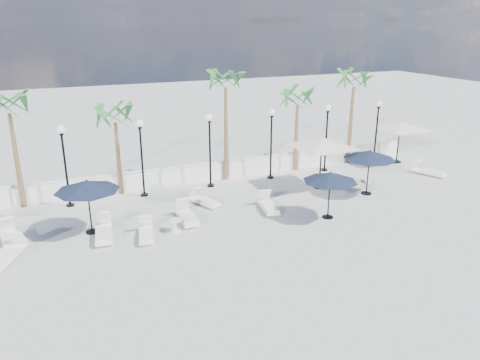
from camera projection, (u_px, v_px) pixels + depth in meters
name	position (u px, v px, depth m)	size (l,w,h in m)	color
ground	(265.00, 236.00, 18.90)	(100.00, 100.00, 0.00)	#A3A39E
balustrade	(204.00, 172.00, 25.28)	(26.00, 0.30, 1.01)	silver
lamppost_1	(64.00, 155.00, 21.16)	(0.36, 0.36, 3.84)	black
lamppost_2	(141.00, 147.00, 22.46)	(0.36, 0.36, 3.84)	black
lamppost_3	(210.00, 140.00, 23.75)	(0.36, 0.36, 3.84)	black
lamppost_4	(271.00, 134.00, 25.05)	(0.36, 0.36, 3.84)	black
lamppost_5	(327.00, 128.00, 26.35)	(0.36, 0.36, 3.84)	black
lamppost_6	(377.00, 123.00, 27.64)	(0.36, 0.36, 3.84)	black
palm_0	(9.00, 110.00, 20.45)	(2.60, 2.60, 5.50)	brown
palm_1	(115.00, 120.00, 22.37)	(2.60, 2.60, 4.70)	brown
palm_2	(225.00, 85.00, 24.05)	(2.60, 2.60, 6.10)	brown
palm_3	(298.00, 102.00, 26.02)	(2.60, 2.60, 4.90)	brown
palm_4	(354.00, 85.00, 27.14)	(2.60, 2.60, 5.70)	brown
lounger_0	(6.00, 254.00, 16.87)	(1.48, 2.17, 0.78)	white
lounger_1	(9.00, 236.00, 18.30)	(0.93, 2.02, 0.73)	white
lounger_2	(104.00, 231.00, 18.71)	(0.90, 2.09, 0.76)	white
lounger_3	(146.00, 233.00, 18.69)	(0.90, 1.82, 0.65)	white
lounger_4	(187.00, 216.00, 20.26)	(0.73, 1.99, 0.74)	white
lounger_5	(204.00, 200.00, 22.06)	(1.16, 1.78, 0.64)	white
lounger_6	(268.00, 205.00, 21.41)	(0.94, 1.93, 0.69)	white
lounger_7	(429.00, 171.00, 26.32)	(1.24, 1.90, 0.68)	white
side_table_0	(3.00, 217.00, 20.08)	(0.44, 0.44, 0.43)	white
side_table_1	(176.00, 224.00, 19.22)	(0.53, 0.53, 0.52)	white
side_table_2	(365.00, 185.00, 23.86)	(0.52, 0.52, 0.51)	white
parasol_navy_left	(87.00, 186.00, 18.58)	(2.59, 2.59, 2.29)	black
parasol_navy_mid	(330.00, 177.00, 20.06)	(2.38, 2.38, 2.14)	black
parasol_navy_right	(370.00, 155.00, 22.85)	(2.56, 2.56, 2.30)	black
parasol_cream_sq_a	(322.00, 139.00, 23.55)	(5.66, 5.66, 2.78)	black
parasol_cream_sq_b	(401.00, 122.00, 27.94)	(5.36, 5.36, 2.69)	black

